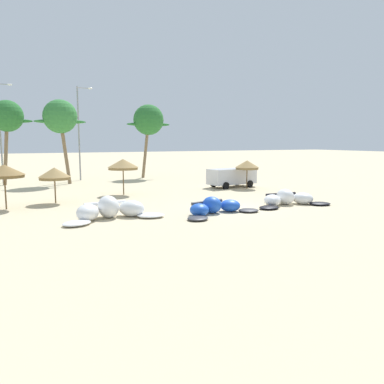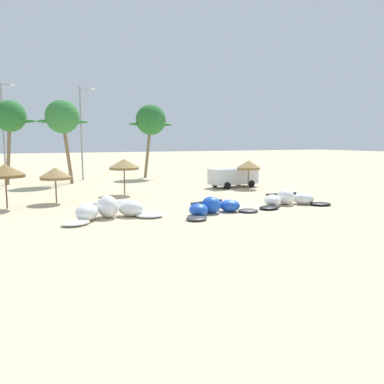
{
  "view_description": "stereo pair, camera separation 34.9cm",
  "coord_description": "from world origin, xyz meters",
  "px_view_note": "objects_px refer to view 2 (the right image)",
  "views": [
    {
      "loc": [
        -13.93,
        -22.44,
        4.61
      ],
      "look_at": [
        -2.09,
        2.0,
        1.0
      ],
      "focal_mm": 36.41,
      "sensor_mm": 36.0,
      "label": 1
    },
    {
      "loc": [
        -13.62,
        -22.6,
        4.61
      ],
      "look_at": [
        -2.09,
        2.0,
        1.0
      ],
      "focal_mm": 36.41,
      "sensor_mm": 36.0,
      "label": 2
    }
  ],
  "objects_px": {
    "palm_left_of_gap": "(62,117)",
    "palm_left": "(10,117)",
    "palm_center_left": "(151,120)",
    "kite_left_of_center": "(288,199)",
    "beach_umbrella_outermost": "(249,165)",
    "beach_umbrella_near_van": "(5,171)",
    "beach_umbrella_middle": "(55,173)",
    "parked_van": "(232,176)",
    "kite_left": "(214,207)",
    "beach_umbrella_near_palms": "(124,164)",
    "kite_far_left": "(109,210)",
    "lamppost_west": "(4,129)",
    "lamppost_west_center": "(82,129)"
  },
  "relations": [
    {
      "from": "kite_far_left",
      "to": "beach_umbrella_near_van",
      "type": "distance_m",
      "value": 8.57
    },
    {
      "from": "beach_umbrella_near_van",
      "to": "beach_umbrella_near_palms",
      "type": "height_order",
      "value": "beach_umbrella_near_palms"
    },
    {
      "from": "palm_left_of_gap",
      "to": "palm_center_left",
      "type": "xyz_separation_m",
      "value": [
        10.83,
        3.17,
        0.06
      ]
    },
    {
      "from": "beach_umbrella_middle",
      "to": "beach_umbrella_outermost",
      "type": "relative_size",
      "value": 0.97
    },
    {
      "from": "palm_center_left",
      "to": "lamppost_west",
      "type": "distance_m",
      "value": 16.51
    },
    {
      "from": "beach_umbrella_near_van",
      "to": "palm_left",
      "type": "bearing_deg",
      "value": 87.89
    },
    {
      "from": "beach_umbrella_middle",
      "to": "palm_left_of_gap",
      "type": "xyz_separation_m",
      "value": [
        2.27,
        13.05,
        4.8
      ]
    },
    {
      "from": "beach_umbrella_middle",
      "to": "beach_umbrella_outermost",
      "type": "height_order",
      "value": "beach_umbrella_outermost"
    },
    {
      "from": "beach_umbrella_near_van",
      "to": "kite_left_of_center",
      "type": "bearing_deg",
      "value": -20.89
    },
    {
      "from": "palm_left",
      "to": "beach_umbrella_outermost",
      "type": "bearing_deg",
      "value": -33.34
    },
    {
      "from": "beach_umbrella_middle",
      "to": "lamppost_west_center",
      "type": "relative_size",
      "value": 0.25
    },
    {
      "from": "beach_umbrella_outermost",
      "to": "palm_left_of_gap",
      "type": "bearing_deg",
      "value": 142.63
    },
    {
      "from": "beach_umbrella_outermost",
      "to": "lamppost_west_center",
      "type": "bearing_deg",
      "value": 130.34
    },
    {
      "from": "lamppost_west_center",
      "to": "beach_umbrella_middle",
      "type": "bearing_deg",
      "value": -106.35
    },
    {
      "from": "beach_umbrella_near_palms",
      "to": "lamppost_west",
      "type": "xyz_separation_m",
      "value": [
        -9.13,
        14.85,
        3.27
      ]
    },
    {
      "from": "lamppost_west_center",
      "to": "beach_umbrella_near_van",
      "type": "bearing_deg",
      "value": -114.71
    },
    {
      "from": "kite_left_of_center",
      "to": "palm_center_left",
      "type": "bearing_deg",
      "value": 94.16
    },
    {
      "from": "kite_left_of_center",
      "to": "beach_umbrella_near_palms",
      "type": "relative_size",
      "value": 1.99
    },
    {
      "from": "palm_left_of_gap",
      "to": "palm_center_left",
      "type": "bearing_deg",
      "value": 16.3
    },
    {
      "from": "beach_umbrella_near_van",
      "to": "lamppost_west_center",
      "type": "bearing_deg",
      "value": 65.29
    },
    {
      "from": "beach_umbrella_middle",
      "to": "beach_umbrella_near_palms",
      "type": "height_order",
      "value": "beach_umbrella_near_palms"
    },
    {
      "from": "palm_left_of_gap",
      "to": "palm_center_left",
      "type": "relative_size",
      "value": 0.98
    },
    {
      "from": "kite_left_of_center",
      "to": "lamppost_west",
      "type": "relative_size",
      "value": 0.57
    },
    {
      "from": "kite_far_left",
      "to": "lamppost_west",
      "type": "xyz_separation_m",
      "value": [
        -5.56,
        24.5,
        5.37
      ]
    },
    {
      "from": "beach_umbrella_middle",
      "to": "beach_umbrella_outermost",
      "type": "bearing_deg",
      "value": 4.09
    },
    {
      "from": "kite_left_of_center",
      "to": "palm_left",
      "type": "relative_size",
      "value": 0.7
    },
    {
      "from": "beach_umbrella_middle",
      "to": "parked_van",
      "type": "distance_m",
      "value": 17.15
    },
    {
      "from": "beach_umbrella_middle",
      "to": "palm_left",
      "type": "distance_m",
      "value": 15.71
    },
    {
      "from": "kite_far_left",
      "to": "kite_left_of_center",
      "type": "height_order",
      "value": "kite_far_left"
    },
    {
      "from": "kite_far_left",
      "to": "kite_left",
      "type": "bearing_deg",
      "value": -12.11
    },
    {
      "from": "kite_left",
      "to": "beach_umbrella_near_van",
      "type": "bearing_deg",
      "value": 147.51
    },
    {
      "from": "beach_umbrella_middle",
      "to": "kite_left_of_center",
      "type": "bearing_deg",
      "value": -28.8
    },
    {
      "from": "palm_left_of_gap",
      "to": "palm_left",
      "type": "bearing_deg",
      "value": 161.68
    },
    {
      "from": "beach_umbrella_outermost",
      "to": "kite_far_left",
      "type": "bearing_deg",
      "value": -150.64
    },
    {
      "from": "kite_left_of_center",
      "to": "parked_van",
      "type": "distance_m",
      "value": 11.21
    },
    {
      "from": "kite_left_of_center",
      "to": "beach_umbrella_outermost",
      "type": "distance_m",
      "value": 10.03
    },
    {
      "from": "kite_left_of_center",
      "to": "beach_umbrella_middle",
      "type": "xyz_separation_m",
      "value": [
        -14.88,
        8.18,
        1.76
      ]
    },
    {
      "from": "beach_umbrella_middle",
      "to": "parked_van",
      "type": "xyz_separation_m",
      "value": [
        16.87,
        2.83,
        -1.1
      ]
    },
    {
      "from": "beach_umbrella_near_van",
      "to": "palm_left_of_gap",
      "type": "distance_m",
      "value": 15.97
    },
    {
      "from": "kite_far_left",
      "to": "palm_left",
      "type": "relative_size",
      "value": 0.73
    },
    {
      "from": "beach_umbrella_middle",
      "to": "beach_umbrella_near_palms",
      "type": "xyz_separation_m",
      "value": [
        5.79,
        2.2,
        0.41
      ]
    },
    {
      "from": "beach_umbrella_outermost",
      "to": "lamppost_west",
      "type": "relative_size",
      "value": 0.25
    },
    {
      "from": "beach_umbrella_near_palms",
      "to": "palm_center_left",
      "type": "distance_m",
      "value": 16.43
    },
    {
      "from": "beach_umbrella_near_palms",
      "to": "palm_center_left",
      "type": "relative_size",
      "value": 0.34
    },
    {
      "from": "kite_left",
      "to": "lamppost_west",
      "type": "xyz_separation_m",
      "value": [
        -11.91,
        25.86,
        5.47
      ]
    },
    {
      "from": "kite_left_of_center",
      "to": "palm_left",
      "type": "xyz_separation_m",
      "value": [
        -17.61,
        22.89,
        6.56
      ]
    },
    {
      "from": "kite_far_left",
      "to": "beach_umbrella_outermost",
      "type": "distance_m",
      "value": 17.85
    },
    {
      "from": "kite_left",
      "to": "kite_left_of_center",
      "type": "height_order",
      "value": "kite_left_of_center"
    },
    {
      "from": "beach_umbrella_middle",
      "to": "palm_left",
      "type": "bearing_deg",
      "value": 100.49
    },
    {
      "from": "kite_far_left",
      "to": "palm_left",
      "type": "distance_m",
      "value": 23.6
    }
  ]
}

